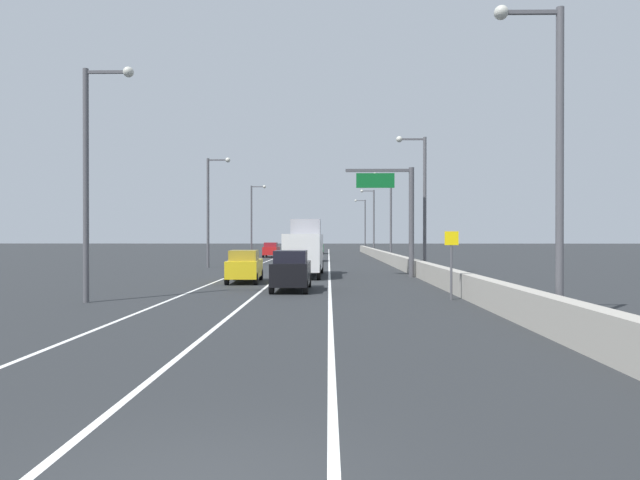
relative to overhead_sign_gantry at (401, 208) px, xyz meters
The scene contains 21 objects.
ground_plane 32.67m from the overhead_sign_gantry, 101.35° to the left, with size 320.00×320.00×0.00m, color #26282B.
lane_stripe_left 26.04m from the overhead_sign_gantry, 117.59° to the left, with size 0.16×130.00×0.00m, color silver.
lane_stripe_center 24.64m from the overhead_sign_gantry, 110.22° to the left, with size 0.16×130.00×0.00m, color silver.
lane_stripe_right 23.68m from the overhead_sign_gantry, 102.09° to the left, with size 0.16×130.00×0.00m, color silver.
jersey_barrier_right 8.86m from the overhead_sign_gantry, 80.10° to the left, with size 0.60×120.00×1.10m, color #9E998E.
overhead_sign_gantry is the anchor object (origin of this frame).
speed_advisory_sign 14.12m from the overhead_sign_gantry, 88.16° to the right, with size 0.60×0.11×3.00m.
lamp_post_right_near 21.08m from the overhead_sign_gantry, 84.75° to the right, with size 2.14×0.44×9.88m.
lamp_post_right_second 2.33m from the overhead_sign_gantry, 40.39° to the left, with size 2.14×0.44×9.88m.
lamp_post_right_third 23.81m from the overhead_sign_gantry, 85.86° to the left, with size 2.14×0.44×9.88m.
lamp_post_right_fourth 46.11m from the overhead_sign_gantry, 87.96° to the left, with size 2.14×0.44×9.88m.
lamp_post_right_fifth 68.45m from the overhead_sign_gantry, 88.50° to the left, with size 2.14×0.44×9.88m.
lamp_post_left_near 21.10m from the overhead_sign_gantry, 134.75° to the right, with size 2.14×0.44×9.88m.
lamp_post_left_mid 19.53m from the overhead_sign_gantry, 142.60° to the left, with size 2.14×0.44×9.88m.
lamp_post_left_far 41.59m from the overhead_sign_gantry, 111.57° to the left, with size 2.14×0.44×9.88m.
car_black_0 12.41m from the overhead_sign_gantry, 125.20° to the right, with size 1.90×4.54×2.07m.
car_red_1 39.75m from the overhead_sign_gantry, 108.74° to the left, with size 1.97×4.77×1.99m.
car_gray_2 26.30m from the overhead_sign_gantry, 104.77° to the left, with size 1.84×4.04×2.07m.
car_green_3 53.67m from the overhead_sign_gantry, 97.20° to the left, with size 2.04×4.70×2.14m.
car_yellow_4 11.61m from the overhead_sign_gantry, 155.39° to the right, with size 2.05×4.65×1.96m.
box_truck 7.26m from the overhead_sign_gantry, behind, with size 2.59×8.06×4.04m.
Camera 1 is at (1.44, -5.99, 2.76)m, focal length 31.46 mm.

